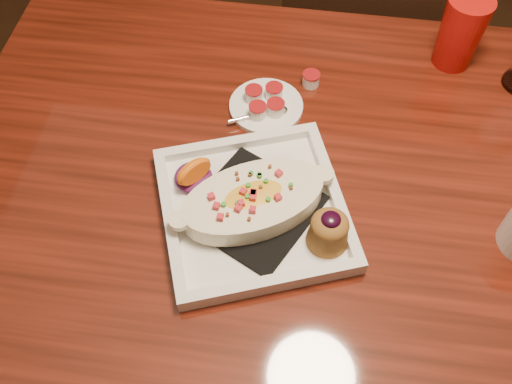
# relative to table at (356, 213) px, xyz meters

# --- Properties ---
(floor) EXTENTS (7.00, 7.00, 0.00)m
(floor) POSITION_rel_table_xyz_m (0.00, 0.00, -0.65)
(floor) COLOR #331F11
(floor) RESTS_ON ground
(table) EXTENTS (1.50, 0.90, 0.75)m
(table) POSITION_rel_table_xyz_m (0.00, 0.00, 0.00)
(table) COLOR maroon
(table) RESTS_ON floor
(chair_far) EXTENTS (0.42, 0.42, 0.93)m
(chair_far) POSITION_rel_table_xyz_m (-0.00, 0.63, -0.15)
(chair_far) COLOR black
(chair_far) RESTS_ON floor
(plate) EXTENTS (0.38, 0.38, 0.08)m
(plate) POSITION_rel_table_xyz_m (-0.17, -0.09, 0.13)
(plate) COLOR white
(plate) RESTS_ON table
(saucer) EXTENTS (0.14, 0.14, 0.09)m
(saucer) POSITION_rel_table_xyz_m (-0.19, 0.15, 0.11)
(saucer) COLOR white
(saucer) RESTS_ON table
(creamer_loose) EXTENTS (0.04, 0.04, 0.03)m
(creamer_loose) POSITION_rel_table_xyz_m (-0.11, 0.22, 0.11)
(creamer_loose) COLOR white
(creamer_loose) RESTS_ON table
(red_tumbler) EXTENTS (0.09, 0.09, 0.15)m
(red_tumbler) POSITION_rel_table_xyz_m (0.16, 0.33, 0.17)
(red_tumbler) COLOR red
(red_tumbler) RESTS_ON table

